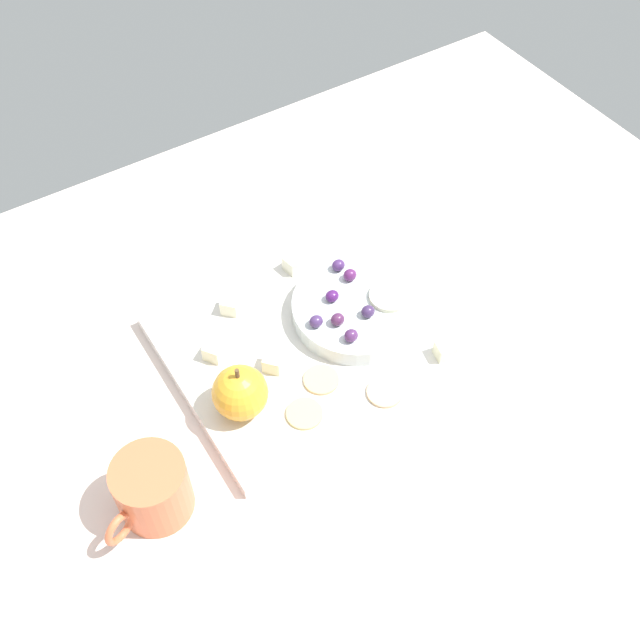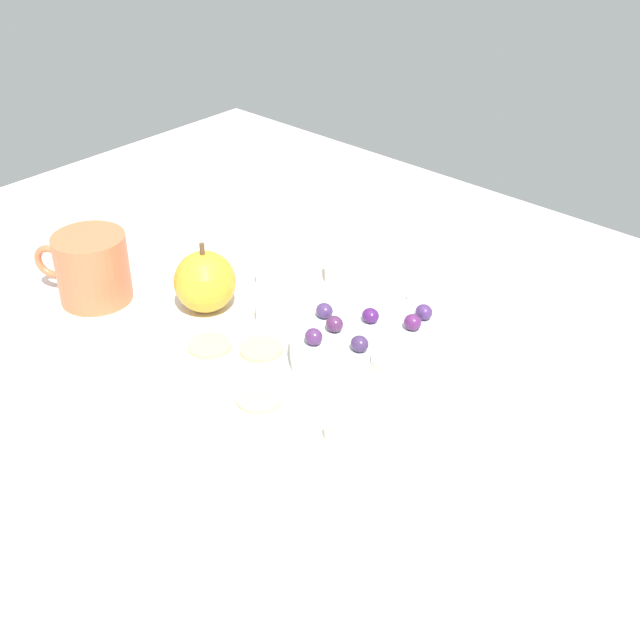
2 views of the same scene
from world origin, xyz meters
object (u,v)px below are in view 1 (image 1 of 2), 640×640
cheese_cube_3 (231,305)px  cracker_1 (305,414)px  cracker_0 (383,393)px  cup (152,489)px  serving_dish (356,309)px  cheese_cube_1 (272,361)px  grape_0 (336,317)px  grape_6 (350,336)px  apple_whole (240,393)px  grape_1 (332,296)px  grape_5 (338,265)px  cheese_cube_4 (214,351)px  grape_3 (350,275)px  cracker_2 (321,380)px  grape_4 (316,321)px  cheese_cube_0 (293,264)px  cheese_cube_2 (445,350)px  platter (306,341)px  grape_2 (368,311)px  apple_slice_0 (390,297)px

cheese_cube_3 → cracker_1: (0.23, 18.21, -0.87)cm
cracker_0 → cup: bearing=-4.8°
serving_dish → cracker_1: serving_dish is taller
serving_dish → cheese_cube_1: size_ratio=7.57×
grape_0 → grape_6: bearing=86.7°
apple_whole → grape_1: size_ratio=3.71×
serving_dish → cheese_cube_1: (12.99, 1.32, -0.10)cm
grape_5 → cheese_cube_4: bearing=6.5°
grape_0 → grape_3: same height
cracker_2 → serving_dish: bearing=-145.8°
serving_dish → grape_5: size_ratio=9.34×
cheese_cube_1 → grape_4: grape_4 is taller
cracker_0 → cracker_2: size_ratio=1.00×
cracker_1 → grape_1: 15.93cm
cheese_cube_3 → cracker_1: cheese_cube_3 is taller
grape_0 → cracker_0: bearing=88.4°
cracker_2 → grape_0: 7.95cm
apple_whole → cheese_cube_0: apple_whole is taller
grape_4 → cheese_cube_2: bearing=137.3°
apple_whole → cracker_0: bearing=154.1°
cheese_cube_1 → grape_3: size_ratio=1.23×
apple_whole → cheese_cube_4: (-0.71, -8.27, -2.15)cm
grape_3 → grape_4: 8.66cm
grape_1 → grape_5: (-3.49, -3.92, 0.04)cm
platter → grape_1: grape_1 is taller
cheese_cube_1 → cheese_cube_4: (5.21, -5.06, 0.00)cm
cracker_1 → grape_2: 15.21cm
grape_6 → cup: bearing=9.8°
platter → cheese_cube_4: 11.74cm
grape_0 → grape_5: bearing=-125.4°
serving_dish → grape_1: size_ratio=9.34×
grape_0 → cheese_cube_0: bearing=-95.5°
grape_2 → cup: cup is taller
cracker_0 → grape_0: 11.02cm
cracker_2 → apple_slice_0: (-13.05, -4.56, 2.45)cm
grape_1 → grape_4: size_ratio=1.00×
grape_3 → grape_4: same height
cheese_cube_4 → grape_1: 16.11cm
cheese_cube_1 → cheese_cube_3: 10.38cm
grape_0 → grape_6: size_ratio=1.00×
cheese_cube_0 → cracker_2: 18.33cm
platter → apple_whole: size_ratio=5.16×
cheese_cube_2 → serving_dish: bearing=-63.8°
cracker_0 → grape_2: (-4.15, -9.27, 2.92)cm
cheese_cube_2 → grape_2: (5.42, -8.64, 2.05)cm
cracker_0 → grape_4: (2.05, -11.36, 2.91)cm
cup → apple_slice_0: bearing=-168.0°
apple_whole → cracker_0: 16.73cm
cheese_cube_1 → cracker_2: 6.29cm
apple_whole → cheese_cube_2: size_ratio=3.01×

